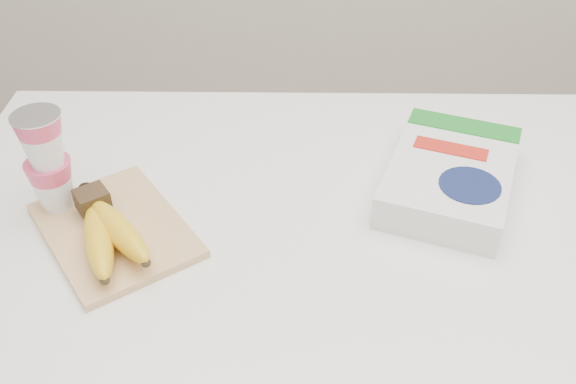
# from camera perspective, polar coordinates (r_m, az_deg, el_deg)

# --- Properties ---
(room) EXTENTS (4.00, 4.00, 4.00)m
(room) POSITION_cam_1_polar(r_m,az_deg,el_deg) (0.82, 6.77, 13.40)
(room) COLOR tan
(room) RESTS_ON ground
(cutting_board) EXTENTS (0.31, 0.33, 0.01)m
(cutting_board) POSITION_cam_1_polar(r_m,az_deg,el_deg) (1.04, -15.15, -3.28)
(cutting_board) COLOR tan
(cutting_board) RESTS_ON table
(bananas) EXTENTS (0.16, 0.22, 0.06)m
(bananas) POSITION_cam_1_polar(r_m,az_deg,el_deg) (1.00, -15.80, -3.39)
(bananas) COLOR #382816
(bananas) RESTS_ON cutting_board
(yogurt_stack) EXTENTS (0.08, 0.08, 0.17)m
(yogurt_stack) POSITION_cam_1_polar(r_m,az_deg,el_deg) (1.05, -20.68, 2.77)
(yogurt_stack) COLOR white
(yogurt_stack) RESTS_ON cutting_board
(cereal_box) EXTENTS (0.28, 0.34, 0.06)m
(cereal_box) POSITION_cam_1_polar(r_m,az_deg,el_deg) (1.11, 14.23, 1.39)
(cereal_box) COLOR white
(cereal_box) RESTS_ON table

